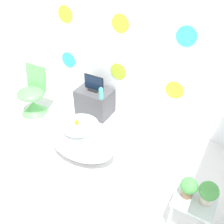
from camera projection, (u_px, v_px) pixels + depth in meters
ground_plane at (39, 196)px, 3.14m from camera, size 12.00×12.00×0.00m
wall_back_dotted at (120, 38)px, 3.82m from camera, size 5.05×0.05×2.60m
bathtub at (81, 140)px, 3.55m from camera, size 1.00×0.60×0.56m
rubber_duck at (76, 122)px, 3.36m from camera, size 0.06×0.07×0.07m
chair at (33, 99)px, 4.40m from camera, size 0.46×0.46×0.82m
tv_cabinet at (95, 102)px, 4.40m from camera, size 0.57×0.41×0.45m
tv at (94, 84)px, 4.20m from camera, size 0.35×0.12×0.26m
vase at (101, 94)px, 4.01m from camera, size 0.07×0.07×0.20m
side_table at (194, 204)px, 2.64m from camera, size 0.40×0.38×0.44m
potted_plant_left at (189, 187)px, 2.55m from camera, size 0.17×0.17×0.24m
potted_plant_right at (209, 192)px, 2.48m from camera, size 0.19×0.19×0.26m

